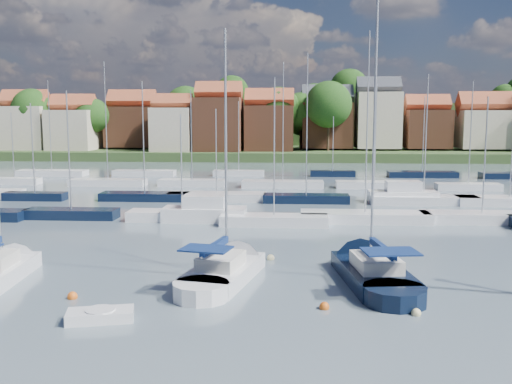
{
  "coord_description": "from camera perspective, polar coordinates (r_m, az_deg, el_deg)",
  "views": [
    {
      "loc": [
        2.3,
        -27.19,
        8.83
      ],
      "look_at": [
        -0.53,
        14.0,
        3.35
      ],
      "focal_mm": 40.0,
      "sensor_mm": 36.0,
      "label": 1
    }
  ],
  "objects": [
    {
      "name": "buoy_e",
      "position": [
        35.68,
        1.48,
        -6.77
      ],
      "size": [
        0.47,
        0.47,
        0.47
      ],
      "primitive_type": "sphere",
      "color": "beige",
      "rests_on": "ground"
    },
    {
      "name": "sailboat_left",
      "position": [
        35.16,
        -23.73,
        -7.03
      ],
      "size": [
        3.36,
        9.78,
        13.14
      ],
      "rotation": [
        0.0,
        0.0,
        1.66
      ],
      "color": "silver",
      "rests_on": "ground"
    },
    {
      "name": "buoy_d",
      "position": [
        27.07,
        6.85,
        -11.53
      ],
      "size": [
        0.47,
        0.47,
        0.47
      ],
      "primitive_type": "sphere",
      "color": "#D85914",
      "rests_on": "ground"
    },
    {
      "name": "marina_field",
      "position": [
        62.9,
        3.53,
        -0.13
      ],
      "size": [
        79.62,
        41.41,
        15.93
      ],
      "color": "silver",
      "rests_on": "ground"
    },
    {
      "name": "buoy_g",
      "position": [
        27.79,
        -5.41,
        -11.01
      ],
      "size": [
        0.54,
        0.54,
        0.54
      ],
      "primitive_type": "sphere",
      "color": "beige",
      "rests_on": "ground"
    },
    {
      "name": "far_shore_town",
      "position": [
        159.91,
        3.92,
        6.03
      ],
      "size": [
        212.46,
        90.0,
        22.27
      ],
      "color": "#364D26",
      "rests_on": "ground"
    },
    {
      "name": "sailboat_centre",
      "position": [
        32.36,
        -2.54,
        -7.63
      ],
      "size": [
        4.98,
        11.03,
        14.55
      ],
      "rotation": [
        0.0,
        0.0,
        1.36
      ],
      "color": "silver",
      "rests_on": "ground"
    },
    {
      "name": "buoy_b",
      "position": [
        26.8,
        -15.48,
        -11.97
      ],
      "size": [
        0.54,
        0.54,
        0.54
      ],
      "primitive_type": "sphere",
      "color": "beige",
      "rests_on": "ground"
    },
    {
      "name": "buoy_f",
      "position": [
        27.05,
        15.72,
        -11.79
      ],
      "size": [
        0.43,
        0.43,
        0.43
      ],
      "primitive_type": "sphere",
      "color": "beige",
      "rests_on": "ground"
    },
    {
      "name": "sailboat_navy",
      "position": [
        32.9,
        10.95,
        -7.51
      ],
      "size": [
        4.69,
        11.94,
        16.09
      ],
      "rotation": [
        0.0,
        0.0,
        1.71
      ],
      "color": "black",
      "rests_on": "ground"
    },
    {
      "name": "tender",
      "position": [
        26.25,
        -15.31,
        -11.83
      ],
      "size": [
        3.08,
        1.97,
        0.61
      ],
      "rotation": [
        0.0,
        0.0,
        0.25
      ],
      "color": "silver",
      "rests_on": "ground"
    },
    {
      "name": "ground",
      "position": [
        67.81,
        1.95,
        0.07
      ],
      "size": [
        260.0,
        260.0,
        0.0
      ],
      "primitive_type": "plane",
      "color": "#45535E",
      "rests_on": "ground"
    },
    {
      "name": "buoy_c",
      "position": [
        29.71,
        -17.88,
        -10.11
      ],
      "size": [
        0.5,
        0.5,
        0.5
      ],
      "primitive_type": "sphere",
      "color": "#D85914",
      "rests_on": "ground"
    }
  ]
}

